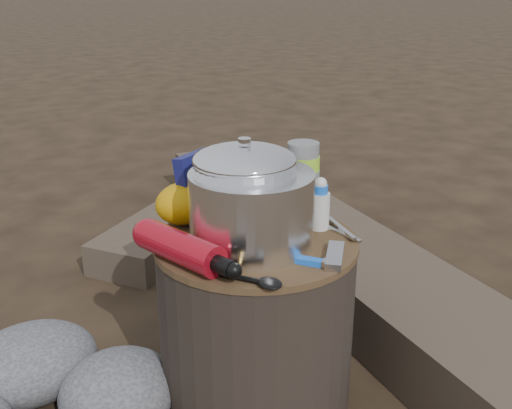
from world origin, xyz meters
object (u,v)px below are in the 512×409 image
thermos (302,184)px  camping_pot (245,193)px  stump (256,320)px  travel_mug (267,189)px  log_main (325,251)px  fuel_bottle (180,248)px

thermos → camping_pot: bearing=-175.7°
stump → thermos: bearing=10.9°
camping_pot → travel_mug: bearing=39.0°
stump → log_main: stump is taller
log_main → travel_mug: 0.62m
stump → thermos: 0.33m
camping_pot → thermos: camping_pot is taller
log_main → thermos: thermos is taller
log_main → thermos: (-0.38, -0.36, 0.41)m
camping_pot → thermos: (0.16, 0.01, -0.01)m
camping_pot → log_main: bearing=34.6°
log_main → camping_pot: bearing=-137.5°
fuel_bottle → travel_mug: bearing=9.1°
camping_pot → travel_mug: size_ratio=1.74×
stump → travel_mug: 0.31m
stump → fuel_bottle: size_ratio=1.64×
camping_pot → fuel_bottle: bearing=-171.2°
log_main → fuel_bottle: 0.88m
log_main → camping_pot: size_ratio=9.67×
thermos → log_main: bearing=43.5°
stump → fuel_bottle: 0.30m
fuel_bottle → travel_mug: size_ratio=2.19×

